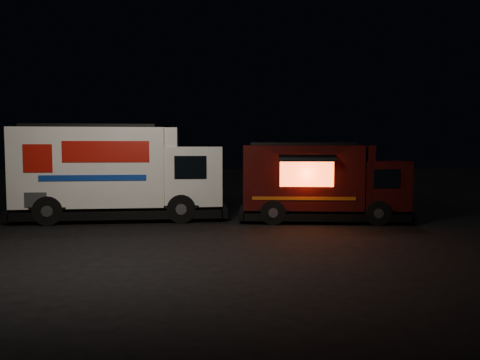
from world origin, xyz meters
The scene contains 3 objects.
ground centered at (0.00, 0.00, 0.00)m, with size 80.00×80.00×0.00m, color black.
white_truck centered at (-2.06, 2.78, 1.62)m, with size 7.14×2.44×3.24m, color white, non-canonical shape.
red_truck centered at (4.80, 2.10, 1.32)m, with size 5.66×2.08×2.63m, color #36090C, non-canonical shape.
Camera 1 is at (1.26, -13.45, 2.48)m, focal length 35.00 mm.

